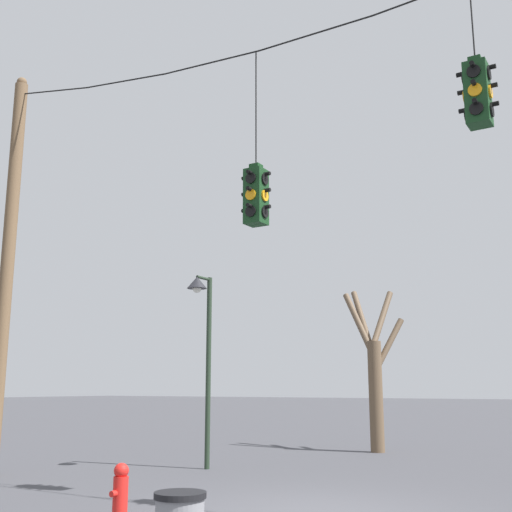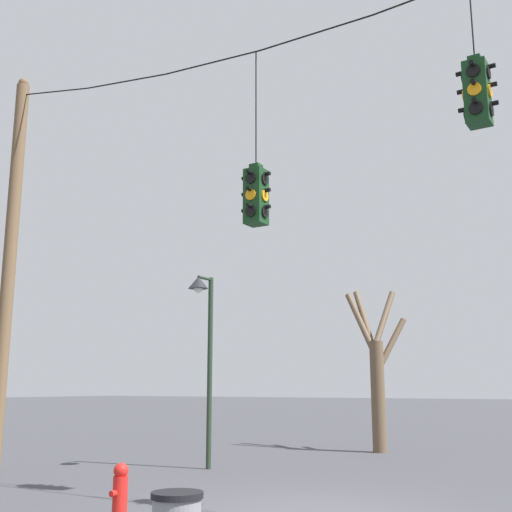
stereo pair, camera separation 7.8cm
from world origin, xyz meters
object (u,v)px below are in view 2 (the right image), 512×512
street_lamp (204,324)px  fire_hydrant (120,489)px  traffic_light_over_intersection (477,92)px  traffic_light_near_left_pole (256,195)px  utility_pole_left (9,265)px  bare_tree (377,370)px

street_lamp → fire_hydrant: 6.12m
traffic_light_over_intersection → street_lamp: 8.29m
traffic_light_near_left_pole → traffic_light_over_intersection: size_ratio=1.39×
utility_pole_left → street_lamp: (3.32, 3.01, -1.26)m
fire_hydrant → traffic_light_over_intersection: bearing=20.8°
traffic_light_near_left_pole → traffic_light_over_intersection: traffic_light_over_intersection is taller
street_lamp → bare_tree: size_ratio=0.91×
utility_pole_left → traffic_light_near_left_pole: 6.65m
traffic_light_over_intersection → bare_tree: 11.25m
utility_pole_left → bare_tree: (5.24, 9.17, -2.24)m
street_lamp → traffic_light_near_left_pole: bearing=-42.4°
traffic_light_near_left_pole → street_lamp: bearing=137.6°
street_lamp → bare_tree: bare_tree is taller
utility_pole_left → street_lamp: utility_pole_left is taller
traffic_light_over_intersection → utility_pole_left: bearing=180.0°
traffic_light_near_left_pole → bare_tree: bearing=98.6°
traffic_light_over_intersection → bare_tree: bearing=119.9°
traffic_light_over_intersection → bare_tree: (-5.26, 9.17, -3.83)m
street_lamp → fire_hydrant: bearing=-66.6°
utility_pole_left → traffic_light_over_intersection: size_ratio=3.83×
traffic_light_near_left_pole → street_lamp: size_ratio=0.74×
bare_tree → fire_hydrant: bearing=-88.9°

